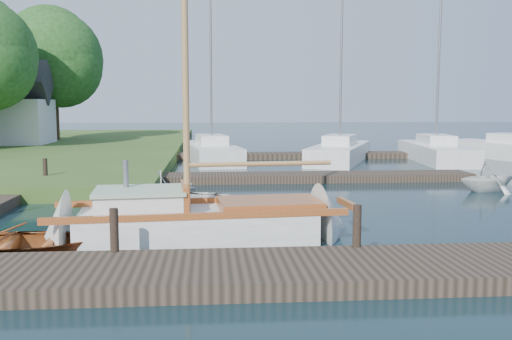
{
  "coord_description": "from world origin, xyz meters",
  "views": [
    {
      "loc": [
        -1.26,
        -15.34,
        2.97
      ],
      "look_at": [
        0.0,
        0.0,
        1.2
      ],
      "focal_mm": 40.0,
      "sensor_mm": 36.0,
      "label": 1
    }
  ],
  "objects": [
    {
      "name": "tender_b",
      "position": [
        -2.67,
        2.19,
        0.53
      ],
      "size": [
        2.27,
        2.04,
        1.06
      ],
      "primitive_type": "imported",
      "rotation": [
        0.0,
        0.0,
        1.41
      ],
      "color": "beige",
      "rests_on": "ground"
    },
    {
      "name": "near_dock",
      "position": [
        0.0,
        -6.0,
        0.15
      ],
      "size": [
        18.0,
        2.2,
        0.3
      ],
      "primitive_type": "cube",
      "color": "black",
      "rests_on": "ground"
    },
    {
      "name": "sailboat",
      "position": [
        -1.38,
        -3.09,
        0.34
      ],
      "size": [
        7.29,
        2.58,
        9.83
      ],
      "rotation": [
        0.0,
        0.0,
        0.09
      ],
      "color": "beige",
      "rests_on": "ground"
    },
    {
      "name": "marina_boat_0",
      "position": [
        -1.15,
        14.43,
        0.57
      ],
      "size": [
        3.21,
        7.74,
        10.4
      ],
      "rotation": [
        0.0,
        0.0,
        1.71
      ],
      "color": "beige",
      "rests_on": "ground"
    },
    {
      "name": "far_dock",
      "position": [
        2.0,
        6.5,
        0.15
      ],
      "size": [
        14.0,
        1.6,
        0.3
      ],
      "primitive_type": "cube",
      "color": "black",
      "rests_on": "ground"
    },
    {
      "name": "tender_a",
      "position": [
        -2.0,
        0.5,
        0.42
      ],
      "size": [
        4.81,
        4.12,
        0.84
      ],
      "primitive_type": "imported",
      "rotation": [
        0.0,
        0.0,
        1.21
      ],
      "color": "beige",
      "rests_on": "ground"
    },
    {
      "name": "mooring_post_1",
      "position": [
        -3.0,
        -5.0,
        0.7
      ],
      "size": [
        0.16,
        0.16,
        0.8
      ],
      "primitive_type": "cylinder",
      "color": "black",
      "rests_on": "near_dock"
    },
    {
      "name": "mooring_post_5",
      "position": [
        -7.0,
        5.0,
        0.7
      ],
      "size": [
        0.16,
        0.16,
        0.8
      ],
      "primitive_type": "cylinder",
      "color": "black",
      "rests_on": "left_dock"
    },
    {
      "name": "tender_d",
      "position": [
        8.29,
        3.38,
        0.57
      ],
      "size": [
        2.54,
        2.32,
        1.14
      ],
      "primitive_type": "imported",
      "rotation": [
        0.0,
        0.0,
        1.81
      ],
      "color": "beige",
      "rests_on": "ground"
    },
    {
      "name": "house_c",
      "position": [
        -14.0,
        22.0,
        2.58
      ],
      "size": [
        5.25,
        4.0,
        5.28
      ],
      "color": "silver",
      "rests_on": "shore"
    },
    {
      "name": "marina_boat_2",
      "position": [
        5.52,
        13.83,
        0.57
      ],
      "size": [
        4.98,
        7.89,
        11.16
      ],
      "rotation": [
        0.0,
        0.0,
        1.17
      ],
      "color": "beige",
      "rests_on": "ground"
    },
    {
      "name": "mooring_post_2",
      "position": [
        1.5,
        -5.0,
        0.7
      ],
      "size": [
        0.16,
        0.16,
        0.8
      ],
      "primitive_type": "cylinder",
      "color": "black",
      "rests_on": "near_dock"
    },
    {
      "name": "tree_7",
      "position": [
        -12.0,
        26.05,
        6.2
      ],
      "size": [
        6.83,
        6.83,
        9.38
      ],
      "color": "#332114",
      "rests_on": "shore"
    },
    {
      "name": "pontoon",
      "position": [
        10.0,
        16.0,
        0.15
      ],
      "size": [
        30.0,
        1.6,
        0.3
      ],
      "primitive_type": "cube",
      "color": "black",
      "rests_on": "ground"
    },
    {
      "name": "ground",
      "position": [
        0.0,
        0.0,
        0.0
      ],
      "size": [
        160.0,
        160.0,
        0.0
      ],
      "primitive_type": "plane",
      "color": "black",
      "rests_on": "ground"
    },
    {
      "name": "marina_boat_4",
      "position": [
        10.61,
        13.67,
        0.57
      ],
      "size": [
        2.96,
        7.92,
        10.32
      ],
      "rotation": [
        0.0,
        0.0,
        1.47
      ],
      "color": "beige",
      "rests_on": "ground"
    },
    {
      "name": "dinghy",
      "position": [
        -5.0,
        -4.08,
        0.37
      ],
      "size": [
        3.7,
        2.77,
        0.73
      ],
      "primitive_type": "imported",
      "rotation": [
        0.0,
        0.0,
        1.64
      ],
      "color": "brown",
      "rests_on": "ground"
    }
  ]
}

